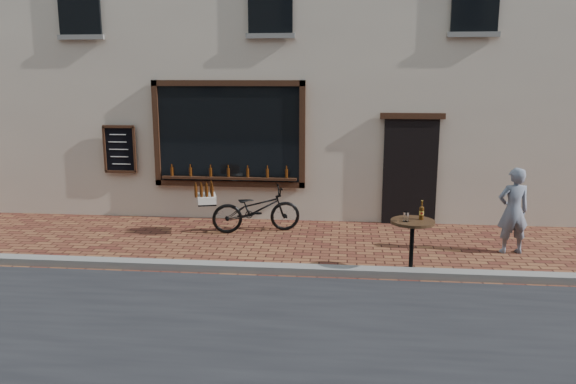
# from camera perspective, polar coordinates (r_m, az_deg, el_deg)

# --- Properties ---
(ground) EXTENTS (90.00, 90.00, 0.00)m
(ground) POSITION_cam_1_polar(r_m,az_deg,el_deg) (8.77, 1.92, -8.72)
(ground) COLOR #502219
(ground) RESTS_ON ground
(kerb) EXTENTS (90.00, 0.25, 0.12)m
(kerb) POSITION_cam_1_polar(r_m,az_deg,el_deg) (8.94, 2.01, -7.91)
(kerb) COLOR slate
(kerb) RESTS_ON ground
(cargo_bicycle) EXTENTS (2.10, 1.11, 0.98)m
(cargo_bicycle) POSITION_cam_1_polar(r_m,az_deg,el_deg) (11.15, -3.43, -1.72)
(cargo_bicycle) COLOR black
(cargo_bicycle) RESTS_ON ground
(bistro_table) EXTENTS (0.68, 0.68, 1.17)m
(bistro_table) POSITION_cam_1_polar(r_m,az_deg,el_deg) (8.96, 12.51, -4.37)
(bistro_table) COLOR black
(bistro_table) RESTS_ON ground
(pedestrian) EXTENTS (0.61, 0.45, 1.52)m
(pedestrian) POSITION_cam_1_polar(r_m,az_deg,el_deg) (10.52, 21.90, -1.77)
(pedestrian) COLOR slate
(pedestrian) RESTS_ON ground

